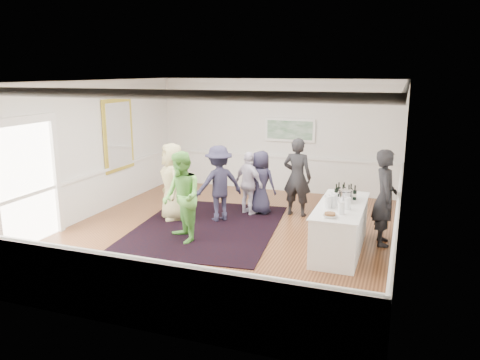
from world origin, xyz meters
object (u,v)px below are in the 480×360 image
(guest_tan, at_px, (173,182))
(nut_bowl, at_px, (330,215))
(serving_table, at_px, (340,228))
(guest_green, at_px, (182,197))
(bartender, at_px, (385,198))
(guest_navy, at_px, (261,182))
(ice_bucket, at_px, (345,196))
(guest_lilac, at_px, (249,183))
(guest_dark_b, at_px, (297,177))
(guest_dark_a, at_px, (219,184))

(guest_tan, xyz_separation_m, nut_bowl, (3.87, -1.55, 0.06))
(serving_table, bearing_deg, guest_tan, 170.15)
(serving_table, distance_m, guest_green, 3.18)
(bartender, xyz_separation_m, guest_tan, (-4.71, 0.02, -0.06))
(nut_bowl, bearing_deg, guest_navy, 128.07)
(guest_tan, bearing_deg, nut_bowl, 27.58)
(ice_bucket, bearing_deg, guest_lilac, 149.33)
(guest_navy, bearing_deg, guest_dark_b, -160.37)
(guest_tan, height_order, guest_lilac, guest_tan)
(serving_table, distance_m, guest_lilac, 2.94)
(guest_dark_b, height_order, guest_navy, guest_dark_b)
(guest_lilac, bearing_deg, ice_bucket, 178.49)
(guest_tan, bearing_deg, guest_green, -6.03)
(serving_table, relative_size, guest_tan, 1.27)
(bartender, relative_size, guest_dark_a, 1.09)
(guest_navy, bearing_deg, bartender, 168.66)
(guest_dark_b, bearing_deg, nut_bowl, 118.47)
(bartender, height_order, ice_bucket, bartender)
(serving_table, height_order, guest_tan, guest_tan)
(guest_tan, bearing_deg, serving_table, 39.47)
(guest_tan, relative_size, guest_navy, 1.16)
(guest_lilac, distance_m, guest_dark_b, 1.16)
(guest_dark_a, bearing_deg, guest_dark_b, 167.65)
(bartender, relative_size, guest_green, 1.04)
(guest_tan, bearing_deg, guest_lilac, 81.59)
(guest_tan, distance_m, guest_lilac, 1.82)
(guest_green, relative_size, ice_bucket, 7.12)
(bartender, xyz_separation_m, guest_dark_b, (-2.06, 1.30, -0.02))
(guest_lilac, height_order, guest_dark_b, guest_dark_b)
(guest_lilac, relative_size, ice_bucket, 5.89)
(serving_table, relative_size, guest_lilac, 1.49)
(guest_lilac, relative_size, guest_dark_b, 0.81)
(bartender, relative_size, guest_dark_b, 1.02)
(guest_dark_a, bearing_deg, bartender, 131.14)
(guest_green, height_order, ice_bucket, guest_green)
(guest_green, bearing_deg, bartender, 61.73)
(guest_tan, height_order, ice_bucket, guest_tan)
(serving_table, bearing_deg, guest_dark_a, 161.65)
(guest_lilac, xyz_separation_m, nut_bowl, (2.34, -2.52, 0.20))
(guest_dark_a, height_order, ice_bucket, guest_dark_a)
(guest_dark_b, distance_m, ice_bucket, 2.22)
(serving_table, relative_size, nut_bowl, 9.34)
(bartender, distance_m, guest_dark_a, 3.68)
(guest_dark_b, bearing_deg, serving_table, 128.63)
(bartender, xyz_separation_m, guest_navy, (-2.93, 1.15, -0.19))
(guest_lilac, xyz_separation_m, ice_bucket, (2.46, -1.46, 0.27))
(guest_dark_b, xyz_separation_m, ice_bucket, (1.35, -1.76, 0.10))
(bartender, height_order, guest_navy, bartender)
(guest_green, bearing_deg, nut_bowl, 38.39)
(guest_lilac, xyz_separation_m, guest_navy, (0.24, 0.16, 0.01))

